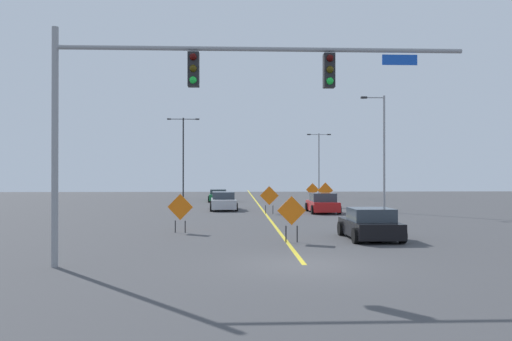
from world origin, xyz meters
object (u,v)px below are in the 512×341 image
object	(u,v)px
construction_sign_median_far	(292,213)
construction_sign_right_shoulder	(180,209)
construction_sign_left_shoulder	(325,192)
car_red_mid	(322,204)
street_lamp_near_left	(383,148)
car_green_near	(218,196)
car_silver_far	(223,201)
construction_sign_median_near	(269,197)
car_black_distant	(370,225)
construction_sign_left_lane	(313,191)
street_lamp_near_right	(319,159)
street_lamp_mid_right	(183,151)
traffic_signal_assembly	(193,90)

from	to	relation	value
construction_sign_median_far	construction_sign_right_shoulder	xyz separation A→B (m)	(-4.92, 3.61, -0.05)
construction_sign_left_shoulder	car_red_mid	distance (m)	5.81
street_lamp_near_left	car_green_near	xyz separation A→B (m)	(-12.45, 14.78, -4.07)
street_lamp_near_left	car_silver_far	xyz separation A→B (m)	(-11.66, 3.02, -4.01)
construction_sign_right_shoulder	car_red_mid	world-z (taller)	construction_sign_right_shoulder
construction_sign_median_near	car_black_distant	size ratio (longest dim) A/B	0.50
construction_sign_left_shoulder	construction_sign_left_lane	bearing A→B (deg)	96.75
construction_sign_left_lane	car_black_distant	distance (m)	24.41
car_green_near	car_red_mid	size ratio (longest dim) A/B	1.06
street_lamp_near_right	car_green_near	distance (m)	16.88
construction_sign_median_near	construction_sign_median_far	bearing A→B (deg)	-90.31
construction_sign_median_near	street_lamp_near_left	bearing A→B (deg)	7.68
car_red_mid	street_lamp_mid_right	bearing A→B (deg)	118.97
construction_sign_left_lane	car_red_mid	xyz separation A→B (m)	(-0.76, -9.59, -0.59)
street_lamp_near_right	car_red_mid	distance (m)	26.65
construction_sign_right_shoulder	street_lamp_near_right	bearing A→B (deg)	71.14
street_lamp_near_left	construction_sign_left_shoulder	world-z (taller)	street_lamp_near_left
street_lamp_near_left	car_black_distant	world-z (taller)	street_lamp_near_left
street_lamp_near_left	street_lamp_mid_right	bearing A→B (deg)	127.25
street_lamp_mid_right	car_silver_far	xyz separation A→B (m)	(5.04, -18.94, -4.75)
street_lamp_near_right	construction_sign_right_shoulder	xyz separation A→B (m)	(-13.00, -38.05, -3.47)
construction_sign_median_far	construction_sign_right_shoulder	distance (m)	6.10
street_lamp_mid_right	car_red_mid	distance (m)	25.76
street_lamp_near_right	car_red_mid	world-z (taller)	street_lamp_near_right
street_lamp_near_right	car_black_distant	distance (m)	41.28
construction_sign_median_far	car_red_mid	size ratio (longest dim) A/B	0.45
construction_sign_left_shoulder	construction_sign_median_near	bearing A→B (deg)	-127.96
traffic_signal_assembly	car_red_mid	bearing A→B (deg)	69.95
construction_sign_median_near	construction_sign_left_shoulder	distance (m)	8.35
car_black_distant	car_red_mid	bearing A→B (deg)	88.00
construction_sign_right_shoulder	construction_sign_left_shoulder	distance (m)	20.35
street_lamp_mid_right	car_green_near	size ratio (longest dim) A/B	2.07
construction_sign_median_far	car_silver_far	bearing A→B (deg)	99.74
car_silver_far	construction_sign_median_far	bearing A→B (deg)	-80.26
construction_sign_median_near	car_green_near	size ratio (longest dim) A/B	0.44
construction_sign_right_shoulder	car_green_near	world-z (taller)	construction_sign_right_shoulder
construction_sign_left_lane	street_lamp_near_right	bearing A→B (deg)	78.56
construction_sign_median_far	construction_sign_left_shoulder	bearing A→B (deg)	76.22
construction_sign_median_near	car_green_near	distance (m)	16.44
car_green_near	car_red_mid	xyz separation A→B (m)	(8.01, -14.97, 0.06)
street_lamp_near_left	car_green_near	distance (m)	19.75
traffic_signal_assembly	construction_sign_median_far	xyz separation A→B (m)	(3.60, 5.18, -4.16)
traffic_signal_assembly	construction_sign_median_far	distance (m)	7.55
construction_sign_left_shoulder	street_lamp_mid_right	bearing A→B (deg)	129.24
car_black_distant	car_green_near	bearing A→B (deg)	104.13
construction_sign_right_shoulder	car_silver_far	size ratio (longest dim) A/B	0.40
car_green_near	car_black_distant	xyz separation A→B (m)	(7.49, -29.75, 0.02)
construction_sign_median_near	car_silver_far	world-z (taller)	construction_sign_median_near
street_lamp_near_left	car_black_distant	bearing A→B (deg)	-108.32
traffic_signal_assembly	street_lamp_mid_right	world-z (taller)	street_lamp_mid_right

